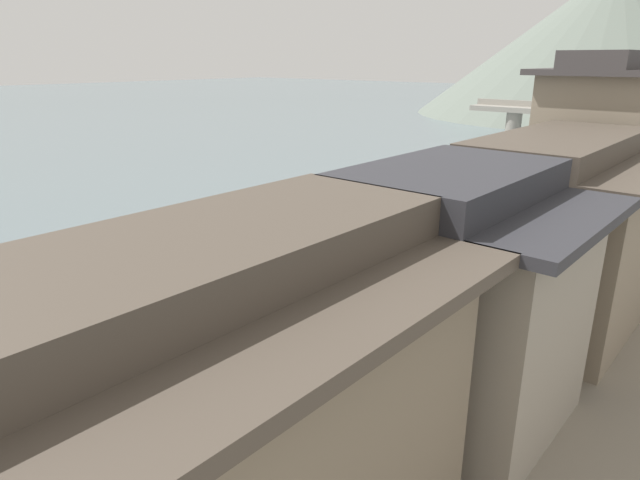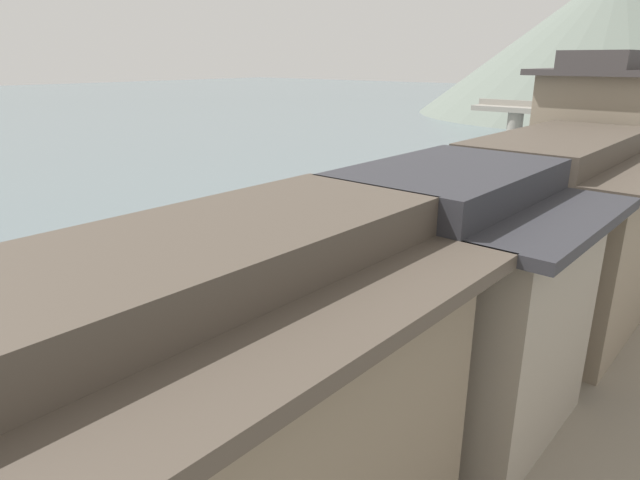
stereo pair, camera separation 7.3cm
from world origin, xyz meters
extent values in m
cube|color=#33281E|center=(6.45, 14.65, 0.11)|extent=(1.48, 3.62, 0.22)
cube|color=#33281E|center=(6.76, 16.23, 0.32)|extent=(0.78, 0.49, 0.20)
cube|color=#33281E|center=(6.13, 13.07, 0.32)|extent=(0.78, 0.49, 0.20)
cube|color=#33281E|center=(6.09, 14.72, 0.26)|extent=(0.67, 2.98, 0.08)
cube|color=#33281E|center=(6.80, 14.58, 0.26)|extent=(0.67, 2.98, 0.08)
ellipsoid|color=olive|center=(6.45, 14.65, 0.42)|extent=(0.91, 1.14, 0.40)
cube|color=#33281E|center=(5.90, 22.50, 0.13)|extent=(1.32, 4.33, 0.27)
cube|color=#33281E|center=(5.66, 24.47, 0.39)|extent=(0.76, 0.45, 0.24)
cube|color=#33281E|center=(6.14, 20.54, 0.39)|extent=(0.76, 0.45, 0.24)
cube|color=#33281E|center=(5.54, 22.46, 0.31)|extent=(0.54, 3.75, 0.08)
cube|color=#33281E|center=(6.26, 22.55, 0.31)|extent=(0.54, 3.75, 0.08)
cube|color=#423328|center=(6.25, 2.80, 0.11)|extent=(1.61, 3.78, 0.22)
cube|color=#423328|center=(6.46, 4.46, 0.32)|extent=(1.07, 0.49, 0.20)
cube|color=#423328|center=(5.72, 2.86, 0.26)|extent=(0.48, 3.14, 0.08)
cube|color=#423328|center=(6.78, 2.73, 0.26)|extent=(0.48, 3.14, 0.08)
cube|color=#423328|center=(-2.70, 24.48, 0.11)|extent=(4.79, 2.38, 0.22)
cube|color=#423328|center=(-0.59, 23.75, 0.32)|extent=(0.60, 0.86, 0.20)
cube|color=#423328|center=(-4.81, 25.21, 0.32)|extent=(0.60, 0.86, 0.20)
cube|color=#423328|center=(-2.57, 24.85, 0.26)|extent=(4.06, 1.47, 0.08)
cube|color=#423328|center=(-2.83, 24.10, 0.26)|extent=(4.06, 1.47, 0.08)
cube|color=brown|center=(-5.70, 32.30, 0.11)|extent=(3.32, 3.85, 0.21)
cube|color=brown|center=(-6.92, 30.77, 0.31)|extent=(0.85, 0.78, 0.19)
cube|color=brown|center=(-4.49, 33.83, 0.31)|extent=(0.85, 0.78, 0.19)
cube|color=brown|center=(-5.39, 32.04, 0.25)|extent=(2.37, 2.95, 0.08)
cube|color=brown|center=(-6.02, 32.55, 0.25)|extent=(2.37, 2.95, 0.08)
cube|color=#33281E|center=(6.07, 50.35, 0.10)|extent=(1.89, 5.61, 0.20)
cube|color=#33281E|center=(5.62, 52.93, 0.30)|extent=(0.91, 0.50, 0.18)
cube|color=#33281E|center=(6.52, 47.78, 0.30)|extent=(0.91, 0.50, 0.18)
cube|color=#33281E|center=(5.64, 50.28, 0.24)|extent=(0.94, 4.97, 0.08)
cube|color=#33281E|center=(6.50, 50.43, 0.24)|extent=(0.94, 4.97, 0.08)
cube|color=brown|center=(-2.44, 47.73, 0.15)|extent=(5.67, 2.27, 0.29)
cube|color=brown|center=(-5.01, 47.06, 0.43)|extent=(0.55, 0.86, 0.26)
cube|color=brown|center=(0.14, 48.40, 0.43)|extent=(0.55, 0.86, 0.26)
cube|color=brown|center=(-2.33, 47.34, 0.33)|extent=(4.98, 1.37, 0.08)
cube|color=brown|center=(-2.54, 48.12, 0.33)|extent=(4.98, 1.37, 0.08)
cube|color=#7F705B|center=(12.06, 2.98, 3.22)|extent=(5.16, 7.39, 5.20)
cube|color=brown|center=(9.13, 2.98, 3.22)|extent=(0.70, 7.39, 0.16)
cube|color=#4C4238|center=(12.06, 2.98, 5.94)|extent=(6.06, 8.29, 0.24)
cube|color=#4C4238|center=(12.06, 2.98, 6.41)|extent=(3.10, 8.29, 0.70)
cube|color=gray|center=(12.36, 9.81, 3.22)|extent=(5.75, 4.61, 5.20)
cube|color=gray|center=(9.13, 9.81, 3.22)|extent=(0.70, 4.61, 0.16)
cube|color=#2D2D33|center=(12.36, 9.81, 5.94)|extent=(6.65, 5.51, 0.24)
cube|color=#2D2D33|center=(12.36, 9.81, 6.41)|extent=(3.45, 5.51, 0.70)
cube|color=gray|center=(12.42, 16.96, 3.22)|extent=(5.88, 7.37, 5.20)
cube|color=#6E6151|center=(9.13, 16.96, 3.22)|extent=(0.70, 7.37, 0.16)
cube|color=#4C4238|center=(12.42, 16.96, 5.94)|extent=(6.78, 8.27, 0.24)
cube|color=#4C4238|center=(12.42, 16.96, 6.41)|extent=(3.53, 8.27, 0.70)
cube|color=gray|center=(11.61, 24.12, 4.52)|extent=(4.26, 4.51, 7.80)
cube|color=#6E6151|center=(9.13, 24.12, 3.22)|extent=(0.70, 4.51, 0.16)
cube|color=#6E6151|center=(9.13, 24.12, 5.82)|extent=(0.70, 4.51, 0.16)
cube|color=#3D3838|center=(11.61, 24.12, 8.54)|extent=(5.16, 5.41, 0.24)
cube|color=#3D3838|center=(11.61, 24.12, 9.01)|extent=(2.56, 5.41, 0.70)
cube|color=gray|center=(0.00, 63.55, 3.35)|extent=(26.21, 2.40, 0.60)
cylinder|color=gray|center=(-7.86, 63.55, 1.53)|extent=(1.80, 1.80, 3.05)
cube|color=gray|center=(0.00, 64.55, 4.00)|extent=(26.21, 0.30, 0.70)
cone|color=#5B6B5B|center=(-19.10, 133.49, 9.92)|extent=(49.12, 49.12, 19.84)
cone|color=slate|center=(-8.52, 101.47, 11.79)|extent=(60.90, 60.90, 23.57)
camera|label=1|loc=(18.06, -1.23, 9.04)|focal=30.46mm
camera|label=2|loc=(18.11, -1.18, 9.04)|focal=30.46mm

